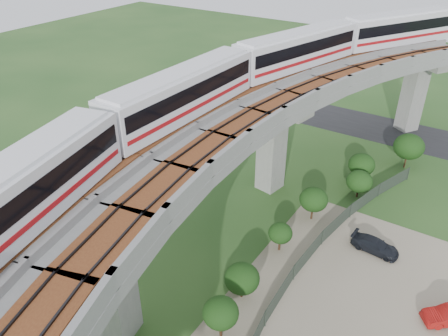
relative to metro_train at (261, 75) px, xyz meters
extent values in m
plane|color=#254B1E|center=(-0.86, -7.77, -12.31)|extent=(160.00, 160.00, 0.00)
cube|color=gray|center=(13.14, -9.77, -12.29)|extent=(18.00, 26.00, 0.04)
cube|color=#232326|center=(-0.86, 22.23, -12.29)|extent=(60.00, 8.00, 0.03)
cube|color=#99968E|center=(8.26, 24.02, -8.11)|extent=(2.86, 2.93, 8.40)
cube|color=#99968E|center=(8.26, 24.02, -3.31)|extent=(7.21, 5.74, 1.20)
cube|color=#99968E|center=(0.06, 2.64, -8.11)|extent=(2.35, 2.51, 8.40)
cube|color=#99968E|center=(0.06, 2.64, -3.31)|extent=(7.31, 3.58, 1.20)
cube|color=#99968E|center=(0.06, -18.19, -8.11)|extent=(2.35, 2.51, 8.40)
cube|color=#99968E|center=(0.06, -18.19, -3.31)|extent=(7.31, 3.58, 1.20)
cube|color=gray|center=(5.33, 18.76, -2.31)|extent=(16.42, 20.91, 0.80)
cube|color=gray|center=(1.48, 20.66, -1.41)|extent=(8.66, 17.08, 1.00)
cube|color=gray|center=(9.19, 16.86, -1.41)|extent=(8.66, 17.08, 1.00)
cube|color=brown|center=(3.36, 19.74, -1.85)|extent=(10.68, 18.08, 0.12)
cube|color=black|center=(3.36, 19.74, -1.73)|extent=(9.69, 17.59, 0.12)
cube|color=brown|center=(7.30, 17.79, -1.85)|extent=(10.68, 18.08, 0.12)
cube|color=black|center=(7.30, 17.79, -1.73)|extent=(9.69, 17.59, 0.12)
cube|color=gray|center=(-0.16, 1.35, -2.31)|extent=(11.77, 20.03, 0.80)
cube|color=gray|center=(-4.41, 2.01, -1.41)|extent=(3.22, 18.71, 1.00)
cube|color=gray|center=(4.09, 0.70, -1.41)|extent=(3.22, 18.71, 1.00)
cube|color=brown|center=(-2.33, 1.69, -1.85)|extent=(5.44, 19.05, 0.12)
cube|color=black|center=(-2.33, 1.69, -1.73)|extent=(4.35, 18.88, 0.12)
cube|color=brown|center=(2.02, 1.02, -1.85)|extent=(5.44, 19.05, 0.12)
cube|color=black|center=(2.02, 1.02, -1.73)|extent=(4.35, 18.88, 0.12)
cube|color=gray|center=(-0.16, -16.90, -2.31)|extent=(11.77, 20.03, 0.80)
cube|color=gray|center=(-4.41, -17.56, -1.41)|extent=(3.22, 18.71, 1.00)
cube|color=gray|center=(4.09, -16.25, -1.41)|extent=(3.22, 18.71, 1.00)
cube|color=brown|center=(-2.33, -17.24, -1.85)|extent=(5.44, 19.05, 0.12)
cube|color=black|center=(-2.33, -17.24, -1.73)|extent=(4.35, 18.88, 0.12)
cube|color=brown|center=(2.02, -16.57, -1.85)|extent=(5.44, 19.05, 0.12)
cube|color=black|center=(2.02, -16.57, -1.73)|extent=(4.35, 18.88, 0.12)
cube|color=white|center=(-1.39, -22.10, -0.07)|extent=(6.08, 15.22, 3.20)
cube|color=white|center=(-1.39, -22.10, 1.63)|extent=(5.38, 14.36, 0.22)
cube|color=black|center=(-1.39, -22.10, 0.38)|extent=(6.00, 14.65, 1.15)
cube|color=#AF1116|center=(-1.39, -22.10, -0.82)|extent=(6.00, 14.65, 0.30)
cube|color=black|center=(-1.39, -22.10, -1.53)|extent=(4.78, 12.84, 0.28)
cube|color=white|center=(-3.05, -6.63, -0.07)|extent=(2.98, 15.05, 3.20)
cube|color=white|center=(-3.05, -6.63, 1.63)|extent=(2.42, 14.29, 0.22)
cube|color=black|center=(-3.05, -6.63, 0.38)|extent=(3.03, 14.45, 1.15)
cube|color=#AF1116|center=(-3.05, -6.63, -0.82)|extent=(3.03, 14.45, 0.30)
cube|color=black|center=(-3.05, -6.63, -1.53)|extent=(2.14, 12.78, 0.28)
cube|color=white|center=(-0.81, 8.77, -0.07)|extent=(6.59, 15.18, 3.20)
cube|color=white|center=(-0.81, 8.77, 1.63)|extent=(5.87, 14.31, 0.22)
cube|color=black|center=(-0.81, 8.77, 0.38)|extent=(6.49, 14.62, 1.15)
cube|color=#AF1116|center=(-0.81, 8.77, -0.82)|extent=(6.49, 14.62, 0.30)
cube|color=black|center=(-0.81, 8.77, -1.53)|extent=(5.22, 12.80, 0.28)
cube|color=white|center=(5.17, 23.14, -0.07)|extent=(9.80, 14.36, 3.20)
cube|color=white|center=(5.17, 23.14, 1.63)|extent=(8.96, 13.44, 0.22)
cube|color=black|center=(5.17, 23.14, 0.38)|extent=(9.55, 13.87, 1.15)
cube|color=#AF1116|center=(5.17, 23.14, -0.82)|extent=(9.55, 13.87, 0.30)
cube|color=black|center=(5.17, 23.14, -1.53)|extent=(7.99, 12.01, 0.28)
cylinder|color=#2D382D|center=(11.39, 11.52, -11.56)|extent=(0.08, 0.08, 1.50)
cube|color=#2D382D|center=(10.52, 9.20, -11.56)|extent=(1.69, 4.77, 1.40)
cylinder|color=#2D382D|center=(9.76, 6.85, -11.56)|extent=(0.08, 0.08, 1.50)
cube|color=#2D382D|center=(9.12, 4.47, -11.56)|extent=(1.23, 4.91, 1.40)
cylinder|color=#2D382D|center=(8.59, 2.05, -11.56)|extent=(0.08, 0.08, 1.50)
cube|color=#2D382D|center=(8.18, -0.39, -11.56)|extent=(0.75, 4.99, 1.40)
cylinder|color=#2D382D|center=(7.88, -2.84, -11.56)|extent=(0.08, 0.08, 1.50)
cube|color=#2D382D|center=(7.70, -5.30, -11.56)|extent=(0.27, 5.04, 1.40)
cylinder|color=#2D382D|center=(7.64, -7.77, -11.56)|extent=(0.08, 0.08, 1.50)
cube|color=#2D382D|center=(7.70, -10.25, -11.56)|extent=(0.27, 5.04, 1.40)
cylinder|color=#2D382D|center=(7.88, -12.71, -11.56)|extent=(0.08, 0.08, 1.50)
cylinder|color=#382314|center=(10.51, 13.96, -11.52)|extent=(0.18, 0.18, 1.58)
ellipsoid|color=#193811|center=(10.51, 13.96, -9.77)|extent=(3.17, 3.17, 2.69)
cylinder|color=#382314|center=(7.34, 8.31, -11.65)|extent=(0.18, 0.18, 1.32)
ellipsoid|color=#193811|center=(7.34, 8.31, -10.20)|extent=(2.62, 2.62, 2.23)
cylinder|color=#382314|center=(8.03, 5.69, -11.81)|extent=(0.18, 0.18, 0.99)
ellipsoid|color=#193811|center=(8.03, 5.69, -10.57)|extent=(2.49, 2.49, 2.11)
cylinder|color=#382314|center=(5.74, -0.02, -11.62)|extent=(0.18, 0.18, 1.37)
ellipsoid|color=#193811|center=(5.74, -0.02, -10.18)|extent=(2.51, 2.51, 2.14)
cylinder|color=#382314|center=(5.20, -5.37, -11.71)|extent=(0.18, 0.18, 1.19)
ellipsoid|color=#193811|center=(5.20, -5.37, -10.53)|extent=(1.95, 1.95, 1.66)
cylinder|color=#382314|center=(5.20, -11.33, -11.78)|extent=(0.18, 0.18, 1.05)
ellipsoid|color=#193811|center=(5.20, -11.33, -10.51)|extent=(2.52, 2.52, 2.14)
cylinder|color=#382314|center=(5.88, -15.06, -11.48)|extent=(0.18, 0.18, 1.65)
ellipsoid|color=#193811|center=(5.88, -15.06, -9.97)|extent=(2.32, 2.32, 1.97)
imported|color=black|center=(11.77, -1.25, -11.71)|extent=(3.92, 1.81, 1.11)
camera|label=1|loc=(16.29, -30.71, 11.75)|focal=35.00mm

